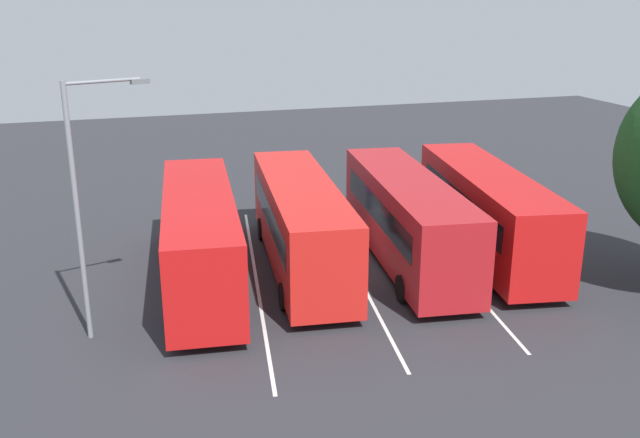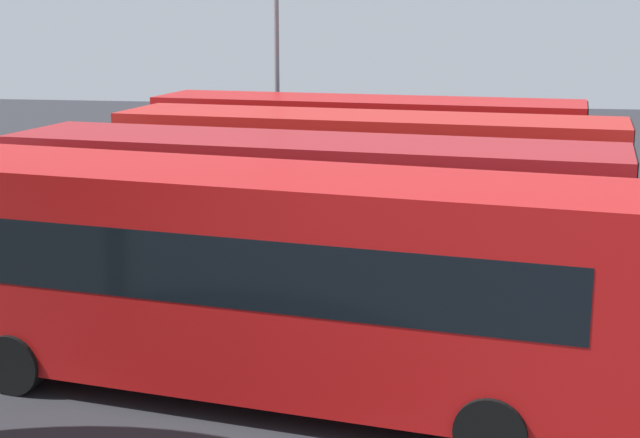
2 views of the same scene
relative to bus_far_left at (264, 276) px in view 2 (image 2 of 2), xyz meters
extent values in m
plane|color=#2B2B30|center=(-0.02, 5.69, -1.87)|extent=(75.87, 75.87, 0.00)
cube|color=red|center=(-0.03, 0.01, 0.01)|extent=(11.48, 4.27, 3.09)
cube|color=black|center=(0.17, 1.19, 0.38)|extent=(9.31, 1.63, 0.99)
cube|color=black|center=(-0.23, -1.17, 0.38)|extent=(9.31, 1.63, 0.99)
cylinder|color=black|center=(3.71, 0.56, -1.39)|extent=(0.98, 0.43, 0.95)
cylinder|color=black|center=(3.32, -1.74, -1.39)|extent=(0.98, 0.43, 0.95)
cylinder|color=black|center=(-3.38, 1.75, -1.39)|extent=(0.98, 0.43, 0.95)
cylinder|color=black|center=(-3.77, -0.55, -1.39)|extent=(0.98, 0.43, 0.95)
cube|color=#AD191E|center=(0.02, 3.51, 0.01)|extent=(11.44, 3.83, 3.09)
cube|color=black|center=(5.55, 2.82, 0.84)|extent=(0.39, 2.16, 1.30)
cube|color=black|center=(0.17, 4.70, 0.38)|extent=(9.37, 1.25, 0.99)
cube|color=black|center=(-0.13, 2.33, 0.38)|extent=(9.37, 1.25, 0.99)
cube|color=black|center=(5.57, 2.82, 1.37)|extent=(0.34, 1.96, 0.32)
cube|color=black|center=(5.58, 2.82, -1.32)|extent=(0.38, 2.25, 0.36)
cylinder|color=black|center=(3.73, 4.22, -1.39)|extent=(0.97, 0.40, 0.95)
cylinder|color=black|center=(3.44, 1.91, -1.39)|extent=(0.97, 0.40, 0.95)
cylinder|color=black|center=(-3.40, 5.12, -1.39)|extent=(0.97, 0.40, 0.95)
cylinder|color=black|center=(-3.69, 2.80, -1.39)|extent=(0.97, 0.40, 0.95)
cube|color=red|center=(0.61, 7.64, 0.01)|extent=(11.43, 3.70, 3.09)
cube|color=black|center=(6.15, 7.01, 0.84)|extent=(0.36, 2.16, 1.30)
cube|color=black|center=(0.75, 8.82, 0.38)|extent=(9.38, 1.14, 0.99)
cube|color=black|center=(0.48, 6.45, 0.38)|extent=(9.38, 1.14, 0.99)
cube|color=black|center=(6.17, 7.00, 1.37)|extent=(0.32, 1.96, 0.32)
cube|color=black|center=(6.18, 7.00, -1.32)|extent=(0.35, 2.25, 0.36)
cylinder|color=black|center=(4.31, 8.39, -1.39)|extent=(0.97, 0.38, 0.95)
cylinder|color=black|center=(4.05, 6.07, -1.39)|extent=(0.97, 0.38, 0.95)
cylinder|color=black|center=(-2.83, 9.20, -1.39)|extent=(0.97, 0.38, 0.95)
cylinder|color=black|center=(-3.09, 6.88, -1.39)|extent=(0.97, 0.38, 0.95)
cube|color=red|center=(0.16, 11.55, 0.01)|extent=(11.42, 3.62, 3.09)
cube|color=black|center=(5.71, 10.96, 0.84)|extent=(0.35, 2.16, 1.30)
cube|color=black|center=(0.29, 12.74, 0.38)|extent=(9.39, 1.07, 0.99)
cube|color=black|center=(0.04, 10.36, 0.38)|extent=(9.39, 1.07, 0.99)
cube|color=black|center=(5.73, 10.96, 1.37)|extent=(0.31, 1.96, 0.32)
cube|color=black|center=(5.74, 10.96, -1.32)|extent=(0.34, 2.25, 0.36)
cylinder|color=black|center=(3.86, 12.33, -1.39)|extent=(0.97, 0.38, 0.95)
cylinder|color=black|center=(3.61, 10.01, -1.39)|extent=(0.97, 0.38, 0.95)
cylinder|color=black|center=(-3.29, 13.08, -1.39)|extent=(0.97, 0.38, 0.95)
cylinder|color=black|center=(-3.53, 10.76, -1.39)|extent=(0.97, 0.38, 0.95)
cylinder|color=gray|center=(-3.05, 15.48, 2.10)|extent=(0.16, 0.16, 7.93)
cube|color=silver|center=(-0.02, 1.81, -1.86)|extent=(16.05, 2.50, 0.01)
cube|color=silver|center=(-0.02, 5.69, -1.86)|extent=(16.05, 2.50, 0.01)
cube|color=silver|center=(-0.02, 9.57, -1.86)|extent=(16.05, 2.50, 0.01)
camera|label=1|loc=(-24.11, 14.42, 8.44)|focal=39.69mm
camera|label=2|loc=(2.94, -12.88, 3.84)|focal=52.28mm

